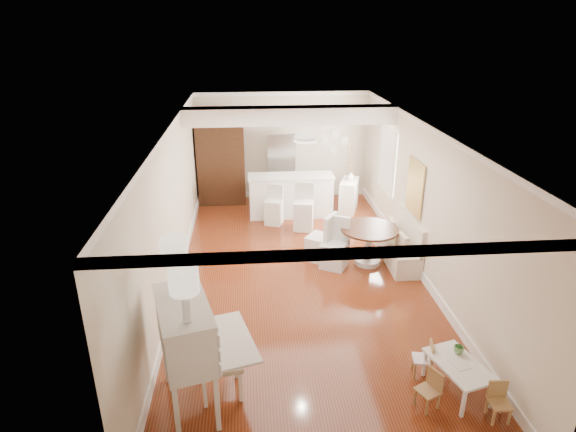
{
  "coord_description": "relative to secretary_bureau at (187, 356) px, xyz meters",
  "views": [
    {
      "loc": [
        -0.89,
        -7.86,
        4.48
      ],
      "look_at": [
        -0.2,
        0.3,
        1.13
      ],
      "focal_mm": 30.0,
      "sensor_mm": 36.0,
      "label": 1
    }
  ],
  "objects": [
    {
      "name": "secretary_bureau",
      "position": [
        0.0,
        0.0,
        0.0
      ],
      "size": [
        1.42,
        1.43,
        1.47
      ],
      "primitive_type": "cube",
      "rotation": [
        0.0,
        0.0,
        0.27
      ],
      "color": "silver",
      "rests_on": "ground"
    },
    {
      "name": "sideboard",
      "position": [
        3.27,
        6.35,
        -0.33
      ],
      "size": [
        0.63,
        0.92,
        0.8
      ],
      "primitive_type": "cube",
      "rotation": [
        0.0,
        0.0,
        -0.34
      ],
      "color": "white",
      "rests_on": "ground"
    },
    {
      "name": "kids_chair_c",
      "position": [
        3.7,
        -0.57,
        -0.48
      ],
      "size": [
        0.25,
        0.25,
        0.5
      ],
      "primitive_type": "cube",
      "rotation": [
        0.0,
        0.0,
        -0.04
      ],
      "color": "tan",
      "rests_on": "ground"
    },
    {
      "name": "gustavian_armchair",
      "position": [
        0.37,
        0.19,
        -0.24
      ],
      "size": [
        0.65,
        0.65,
        0.99
      ],
      "primitive_type": "cube",
      "rotation": [
        0.0,
        0.0,
        1.72
      ],
      "color": "white",
      "rests_on": "ground"
    },
    {
      "name": "banquette",
      "position": [
        3.69,
        3.57,
        -0.24
      ],
      "size": [
        0.52,
        1.6,
        0.98
      ],
      "primitive_type": "cube",
      "color": "silver",
      "rests_on": "ground"
    },
    {
      "name": "breakfast_counter",
      "position": [
        1.8,
        6.17,
        -0.22
      ],
      "size": [
        2.05,
        0.65,
        1.03
      ],
      "primitive_type": "cube",
      "color": "white",
      "rests_on": "ground"
    },
    {
      "name": "pencil_cup",
      "position": [
        3.46,
        0.15,
        -0.25
      ],
      "size": [
        0.15,
        0.15,
        0.1
      ],
      "primitive_type": "imported",
      "rotation": [
        0.0,
        0.0,
        -0.19
      ],
      "color": "#6BA460",
      "rests_on": "kids_table"
    },
    {
      "name": "pantry_cabinet",
      "position": [
        0.1,
        7.25,
        0.42
      ],
      "size": [
        1.2,
        0.6,
        2.3
      ],
      "primitive_type": "cube",
      "color": "#381E11",
      "rests_on": "ground"
    },
    {
      "name": "fridge",
      "position": [
        2.0,
        7.22,
        0.17
      ],
      "size": [
        0.75,
        0.65,
        1.8
      ],
      "primitive_type": "imported",
      "color": "silver",
      "rests_on": "ground"
    },
    {
      "name": "dining_table",
      "position": [
        3.09,
        3.52,
        -0.35
      ],
      "size": [
        1.4,
        1.4,
        0.76
      ],
      "primitive_type": "cylinder",
      "rotation": [
        0.0,
        0.0,
        -0.3
      ],
      "color": "#4D2918",
      "rests_on": "ground"
    },
    {
      "name": "bar_stool_left",
      "position": [
        1.36,
        5.68,
        -0.27
      ],
      "size": [
        0.47,
        0.47,
        0.93
      ],
      "primitive_type": "cube",
      "rotation": [
        0.0,
        0.0,
        -0.34
      ],
      "color": "white",
      "rests_on": "ground"
    },
    {
      "name": "slip_chair_far",
      "position": [
        2.18,
        3.77,
        -0.24
      ],
      "size": [
        0.68,
        0.67,
        1.0
      ],
      "primitive_type": "cube",
      "rotation": [
        0.0,
        0.0,
        -2.19
      ],
      "color": "white",
      "rests_on": "ground"
    },
    {
      "name": "bar_stool_right",
      "position": [
        2.01,
        5.31,
        -0.2
      ],
      "size": [
        0.5,
        0.5,
        1.07
      ],
      "primitive_type": "cube",
      "rotation": [
        0.0,
        0.0,
        -0.19
      ],
      "color": "white",
      "rests_on": "ground"
    },
    {
      "name": "branch_vase",
      "position": [
        3.3,
        6.4,
        0.16
      ],
      "size": [
        0.19,
        0.19,
        0.19
      ],
      "primitive_type": "imported",
      "rotation": [
        0.0,
        0.0,
        -0.03
      ],
      "color": "white",
      "rests_on": "sideboard"
    },
    {
      "name": "room",
      "position": [
        1.74,
        3.39,
        1.25
      ],
      "size": [
        9.0,
        9.04,
        2.82
      ],
      "color": "maroon",
      "rests_on": "ground"
    },
    {
      "name": "kids_chair_a",
      "position": [
        2.91,
        -0.3,
        -0.47
      ],
      "size": [
        0.34,
        0.34,
        0.52
      ],
      "primitive_type": "cube",
      "rotation": [
        0.0,
        0.0,
        -1.1
      ],
      "color": "#A27749",
      "rests_on": "ground"
    },
    {
      "name": "slip_chair_near",
      "position": [
        2.4,
        3.45,
        -0.24
      ],
      "size": [
        0.64,
        0.65,
        0.99
      ],
      "primitive_type": "cube",
      "rotation": [
        0.0,
        0.0,
        -0.49
      ],
      "color": "silver",
      "rests_on": "ground"
    },
    {
      "name": "kids_chair_b",
      "position": [
        3.05,
        0.3,
        -0.48
      ],
      "size": [
        0.29,
        0.29,
        0.51
      ],
      "primitive_type": "cube",
      "rotation": [
        0.0,
        0.0,
        -1.76
      ],
      "color": "#A8814C",
      "rests_on": "ground"
    },
    {
      "name": "kids_table",
      "position": [
        3.39,
        -0.06,
        -0.52
      ],
      "size": [
        0.74,
        0.98,
        0.43
      ],
      "primitive_type": "cube",
      "rotation": [
        0.0,
        0.0,
        0.27
      ],
      "color": "silver",
      "rests_on": "ground"
    }
  ]
}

